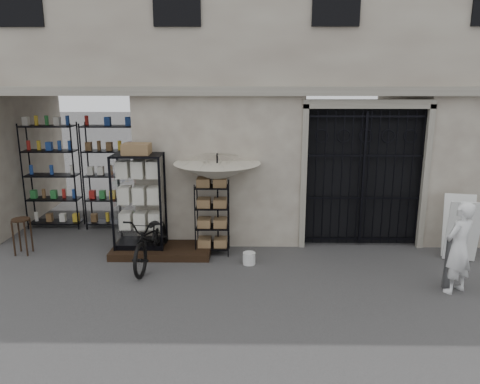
{
  "coord_description": "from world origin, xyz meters",
  "views": [
    {
      "loc": [
        -0.68,
        -7.4,
        3.54
      ],
      "look_at": [
        -0.8,
        1.4,
        1.35
      ],
      "focal_mm": 35.0,
      "sensor_mm": 36.0,
      "label": 1
    }
  ],
  "objects_px": {
    "bicycle": "(153,264)",
    "wooden_stool": "(22,235)",
    "market_umbrella": "(217,167)",
    "shopkeeper": "(453,291)",
    "display_cabinet": "(139,206)",
    "wire_rack": "(212,219)",
    "easel_sign": "(461,229)",
    "white_bucket": "(249,258)",
    "steel_bollard": "(450,263)"
  },
  "relations": [
    {
      "from": "steel_bollard",
      "to": "easel_sign",
      "type": "relative_size",
      "value": 0.73
    },
    {
      "from": "display_cabinet",
      "to": "wooden_stool",
      "type": "xyz_separation_m",
      "value": [
        -2.4,
        -0.08,
        -0.61
      ]
    },
    {
      "from": "steel_bollard",
      "to": "easel_sign",
      "type": "height_order",
      "value": "easel_sign"
    },
    {
      "from": "bicycle",
      "to": "white_bucket",
      "type": "bearing_deg",
      "value": 6.18
    },
    {
      "from": "market_umbrella",
      "to": "wooden_stool",
      "type": "bearing_deg",
      "value": -177.13
    },
    {
      "from": "display_cabinet",
      "to": "market_umbrella",
      "type": "xyz_separation_m",
      "value": [
        1.57,
        0.11,
        0.77
      ]
    },
    {
      "from": "bicycle",
      "to": "steel_bollard",
      "type": "relative_size",
      "value": 2.13
    },
    {
      "from": "bicycle",
      "to": "easel_sign",
      "type": "bearing_deg",
      "value": 8.48
    },
    {
      "from": "white_bucket",
      "to": "easel_sign",
      "type": "height_order",
      "value": "easel_sign"
    },
    {
      "from": "wooden_stool",
      "to": "easel_sign",
      "type": "distance_m",
      "value": 8.75
    },
    {
      "from": "wire_rack",
      "to": "wooden_stool",
      "type": "distance_m",
      "value": 3.88
    },
    {
      "from": "bicycle",
      "to": "market_umbrella",
      "type": "bearing_deg",
      "value": 35.14
    },
    {
      "from": "market_umbrella",
      "to": "steel_bollard",
      "type": "bearing_deg",
      "value": -22.72
    },
    {
      "from": "easel_sign",
      "to": "white_bucket",
      "type": "bearing_deg",
      "value": -163.83
    },
    {
      "from": "wire_rack",
      "to": "bicycle",
      "type": "height_order",
      "value": "wire_rack"
    },
    {
      "from": "display_cabinet",
      "to": "white_bucket",
      "type": "bearing_deg",
      "value": -6.5
    },
    {
      "from": "shopkeeper",
      "to": "easel_sign",
      "type": "distance_m",
      "value": 1.7
    },
    {
      "from": "display_cabinet",
      "to": "easel_sign",
      "type": "relative_size",
      "value": 1.65
    },
    {
      "from": "wooden_stool",
      "to": "display_cabinet",
      "type": "bearing_deg",
      "value": 2.01
    },
    {
      "from": "steel_bollard",
      "to": "market_umbrella",
      "type": "bearing_deg",
      "value": 157.28
    },
    {
      "from": "wooden_stool",
      "to": "bicycle",
      "type": "bearing_deg",
      "value": -10.4
    },
    {
      "from": "market_umbrella",
      "to": "white_bucket",
      "type": "distance_m",
      "value": 1.9
    },
    {
      "from": "steel_bollard",
      "to": "bicycle",
      "type": "bearing_deg",
      "value": 169.38
    },
    {
      "from": "wire_rack",
      "to": "wooden_stool",
      "type": "bearing_deg",
      "value": 157.15
    },
    {
      "from": "market_umbrella",
      "to": "white_bucket",
      "type": "bearing_deg",
      "value": -46.9
    },
    {
      "from": "steel_bollard",
      "to": "easel_sign",
      "type": "distance_m",
      "value": 1.5
    },
    {
      "from": "display_cabinet",
      "to": "bicycle",
      "type": "height_order",
      "value": "display_cabinet"
    },
    {
      "from": "white_bucket",
      "to": "bicycle",
      "type": "relative_size",
      "value": 0.12
    },
    {
      "from": "bicycle",
      "to": "easel_sign",
      "type": "relative_size",
      "value": 1.56
    },
    {
      "from": "white_bucket",
      "to": "bicycle",
      "type": "distance_m",
      "value": 1.88
    },
    {
      "from": "bicycle",
      "to": "wooden_stool",
      "type": "height_order",
      "value": "bicycle"
    },
    {
      "from": "wire_rack",
      "to": "easel_sign",
      "type": "xyz_separation_m",
      "value": [
        4.88,
        -0.31,
        -0.08
      ]
    },
    {
      "from": "wire_rack",
      "to": "white_bucket",
      "type": "relative_size",
      "value": 6.16
    },
    {
      "from": "wire_rack",
      "to": "steel_bollard",
      "type": "height_order",
      "value": "wire_rack"
    },
    {
      "from": "market_umbrella",
      "to": "shopkeeper",
      "type": "xyz_separation_m",
      "value": [
        4.09,
        -1.82,
        -1.77
      ]
    },
    {
      "from": "steel_bollard",
      "to": "shopkeeper",
      "type": "bearing_deg",
      "value": -66.4
    },
    {
      "from": "display_cabinet",
      "to": "market_umbrella",
      "type": "relative_size",
      "value": 0.83
    },
    {
      "from": "wooden_stool",
      "to": "market_umbrella",
      "type": "bearing_deg",
      "value": 2.87
    },
    {
      "from": "display_cabinet",
      "to": "wire_rack",
      "type": "xyz_separation_m",
      "value": [
        1.46,
        0.03,
        -0.27
      ]
    },
    {
      "from": "display_cabinet",
      "to": "steel_bollard",
      "type": "distance_m",
      "value": 5.85
    },
    {
      "from": "bicycle",
      "to": "wooden_stool",
      "type": "distance_m",
      "value": 2.81
    },
    {
      "from": "market_umbrella",
      "to": "wooden_stool",
      "type": "distance_m",
      "value": 4.21
    },
    {
      "from": "display_cabinet",
      "to": "easel_sign",
      "type": "bearing_deg",
      "value": 5.35
    },
    {
      "from": "wire_rack",
      "to": "easel_sign",
      "type": "relative_size",
      "value": 1.19
    },
    {
      "from": "wooden_stool",
      "to": "steel_bollard",
      "type": "distance_m",
      "value": 8.14
    },
    {
      "from": "wire_rack",
      "to": "market_umbrella",
      "type": "relative_size",
      "value": 0.6
    },
    {
      "from": "display_cabinet",
      "to": "wooden_stool",
      "type": "height_order",
      "value": "display_cabinet"
    },
    {
      "from": "wooden_stool",
      "to": "white_bucket",
      "type": "bearing_deg",
      "value": -5.98
    },
    {
      "from": "display_cabinet",
      "to": "market_umbrella",
      "type": "height_order",
      "value": "market_umbrella"
    },
    {
      "from": "white_bucket",
      "to": "steel_bollard",
      "type": "bearing_deg",
      "value": -16.52
    }
  ]
}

